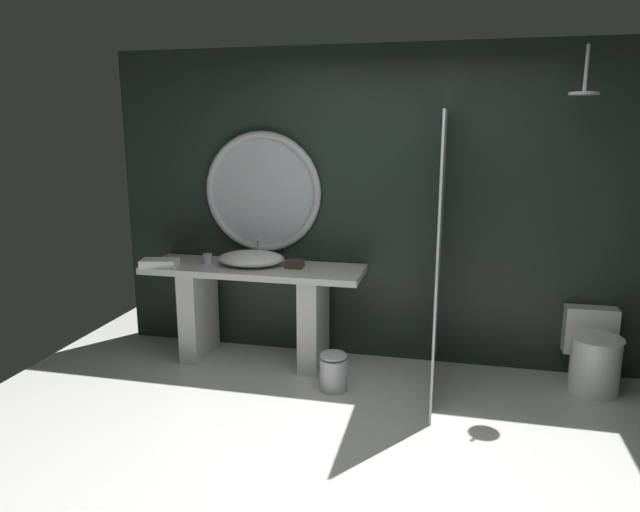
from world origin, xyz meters
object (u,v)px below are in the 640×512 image
(folded_hand_towel, at_px, (159,263))
(waste_bin, at_px, (333,370))
(vessel_sink, at_px, (251,258))
(tumbler_cup, at_px, (208,258))
(toilet, at_px, (593,353))
(round_wall_mirror, at_px, (263,192))
(tissue_box, at_px, (295,264))
(rain_shower_head, at_px, (584,89))

(folded_hand_towel, bearing_deg, waste_bin, -8.69)
(vessel_sink, distance_m, tumbler_cup, 0.39)
(toilet, distance_m, waste_bin, 1.98)
(vessel_sink, distance_m, folded_hand_towel, 0.76)
(round_wall_mirror, distance_m, toilet, 2.93)
(toilet, distance_m, folded_hand_towel, 3.50)
(tissue_box, bearing_deg, toilet, 0.89)
(toilet, bearing_deg, tumbler_cup, -179.12)
(waste_bin, height_order, folded_hand_towel, folded_hand_towel)
(toilet, bearing_deg, waste_bin, -165.74)
(vessel_sink, bearing_deg, rain_shower_head, -1.53)
(rain_shower_head, xyz_separation_m, folded_hand_towel, (-3.18, -0.16, -1.35))
(tumbler_cup, relative_size, tissue_box, 0.58)
(tumbler_cup, distance_m, waste_bin, 1.45)
(tumbler_cup, relative_size, waste_bin, 0.26)
(vessel_sink, bearing_deg, tissue_box, -0.45)
(tissue_box, bearing_deg, round_wall_mirror, 144.78)
(round_wall_mirror, relative_size, toilet, 1.75)
(tumbler_cup, xyz_separation_m, tissue_box, (0.76, 0.01, -0.01))
(tissue_box, bearing_deg, rain_shower_head, -1.72)
(waste_bin, relative_size, folded_hand_towel, 1.04)
(vessel_sink, bearing_deg, round_wall_mirror, 82.81)
(waste_bin, bearing_deg, tissue_box, 133.24)
(vessel_sink, height_order, tumbler_cup, vessel_sink)
(vessel_sink, height_order, waste_bin, vessel_sink)
(round_wall_mirror, distance_m, rain_shower_head, 2.57)
(tumbler_cup, height_order, waste_bin, tumbler_cup)
(folded_hand_towel, bearing_deg, vessel_sink, 16.91)
(rain_shower_head, xyz_separation_m, waste_bin, (-1.65, -0.39, -2.05))
(vessel_sink, distance_m, toilet, 2.79)
(tissue_box, xyz_separation_m, waste_bin, (0.42, -0.45, -0.70))
(rain_shower_head, bearing_deg, tumbler_cup, 178.97)
(tissue_box, distance_m, toilet, 2.41)
(toilet, xyz_separation_m, waste_bin, (-1.92, -0.49, -0.12))
(vessel_sink, bearing_deg, toilet, 0.71)
(tumbler_cup, relative_size, round_wall_mirror, 0.08)
(round_wall_mirror, distance_m, waste_bin, 1.63)
(vessel_sink, relative_size, rain_shower_head, 1.69)
(toilet, bearing_deg, folded_hand_towel, -175.78)
(tissue_box, bearing_deg, waste_bin, -46.76)
(tissue_box, distance_m, round_wall_mirror, 0.70)
(vessel_sink, relative_size, tissue_box, 3.97)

